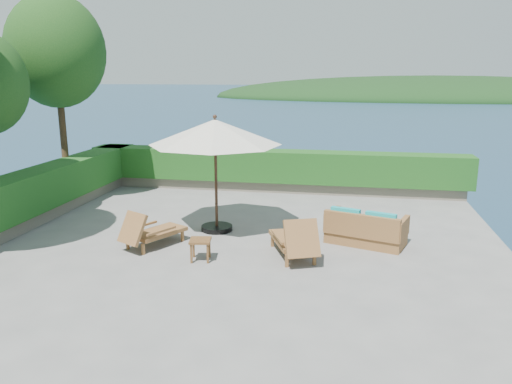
% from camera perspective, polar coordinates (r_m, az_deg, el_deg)
% --- Properties ---
extents(ground, '(12.00, 12.00, 0.00)m').
position_cam_1_polar(ground, '(11.27, -2.26, -6.30)').
color(ground, gray).
rests_on(ground, ground).
extents(foundation, '(12.00, 12.00, 3.00)m').
position_cam_1_polar(foundation, '(11.88, -2.19, -13.37)').
color(foundation, '#564D44').
rests_on(foundation, ocean).
extents(ocean, '(600.00, 600.00, 0.00)m').
position_cam_1_polar(ocean, '(12.60, -2.13, -19.26)').
color(ocean, '#162E45').
rests_on(ocean, ground).
extents(offshore_island, '(126.00, 57.60, 12.60)m').
position_cam_1_polar(offshore_island, '(152.18, 19.45, 10.08)').
color(offshore_island, black).
rests_on(offshore_island, ocean).
extents(planter_wall_far, '(12.00, 0.60, 0.36)m').
position_cam_1_polar(planter_wall_far, '(16.52, 2.04, 0.73)').
color(planter_wall_far, '#726B5B').
rests_on(planter_wall_far, ground).
extents(planter_wall_left, '(0.60, 12.00, 0.36)m').
position_cam_1_polar(planter_wall_left, '(13.56, -26.07, -3.49)').
color(planter_wall_left, '#726B5B').
rests_on(planter_wall_left, ground).
extents(hedge_far, '(12.40, 0.90, 1.00)m').
position_cam_1_polar(hedge_far, '(16.39, 2.06, 3.02)').
color(hedge_far, '#154614').
rests_on(hedge_far, planter_wall_far).
extents(hedge_left, '(0.90, 12.40, 1.00)m').
position_cam_1_polar(hedge_left, '(13.39, -26.36, -0.74)').
color(hedge_left, '#154614').
rests_on(hedge_left, planter_wall_left).
extents(tree_far, '(2.80, 2.80, 6.03)m').
position_cam_1_polar(tree_far, '(15.94, -21.89, 14.64)').
color(tree_far, '#48311B').
rests_on(tree_far, ground).
extents(patio_umbrella, '(3.79, 3.79, 2.86)m').
position_cam_1_polar(patio_umbrella, '(11.96, -4.69, 6.70)').
color(patio_umbrella, black).
rests_on(patio_umbrella, ground).
extents(lounge_left, '(1.28, 1.65, 0.88)m').
position_cam_1_polar(lounge_left, '(11.41, -11.98, -4.40)').
color(lounge_left, brown).
rests_on(lounge_left, ground).
extents(lounge_right, '(1.27, 1.81, 0.97)m').
position_cam_1_polar(lounge_right, '(10.53, 4.43, -5.45)').
color(lounge_right, brown).
rests_on(lounge_right, ground).
extents(side_table, '(0.49, 0.49, 0.46)m').
position_cam_1_polar(side_table, '(10.44, -6.38, -5.82)').
color(side_table, brown).
rests_on(side_table, ground).
extents(wicker_loveseat, '(1.93, 1.39, 0.86)m').
position_cam_1_polar(wicker_loveseat, '(11.62, 12.37, -4.28)').
color(wicker_loveseat, brown).
rests_on(wicker_loveseat, ground).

